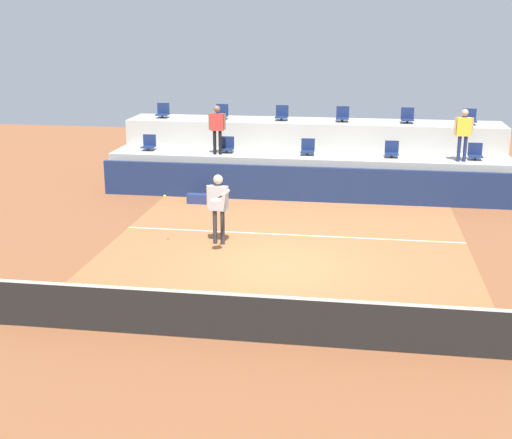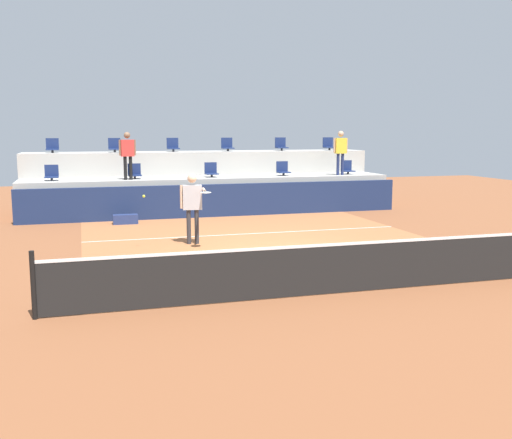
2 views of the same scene
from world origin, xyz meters
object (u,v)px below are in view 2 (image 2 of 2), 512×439
(tennis_player, at_px, (193,201))
(spectator_in_white, at_px, (127,151))
(stadium_chair_upper_right, at_px, (281,145))
(stadium_chair_upper_left, at_px, (115,146))
(stadium_chair_lower_left, at_px, (135,172))
(stadium_chair_lower_far_right, at_px, (347,168))
(stadium_chair_upper_mid_left, at_px, (173,146))
(spectator_leaning_on_rail, at_px, (341,149))
(stadium_chair_lower_center, at_px, (211,171))
(tennis_ball, at_px, (144,196))
(stadium_chair_upper_far_left, at_px, (52,147))
(stadium_chair_lower_right, at_px, (283,170))
(stadium_chair_upper_far_right, at_px, (329,145))
(stadium_chair_upper_mid_right, at_px, (227,146))
(equipment_bag, at_px, (125,219))
(stadium_chair_lower_far_left, at_px, (52,174))

(tennis_player, xyz_separation_m, spectator_in_white, (-1.17, 5.50, 1.08))
(stadium_chair_upper_right, bearing_deg, tennis_player, -122.98)
(stadium_chair_upper_left, distance_m, tennis_player, 7.91)
(stadium_chair_lower_left, relative_size, stadium_chair_upper_right, 1.00)
(stadium_chair_lower_far_right, bearing_deg, stadium_chair_lower_left, 180.00)
(stadium_chair_upper_mid_left, bearing_deg, spectator_leaning_on_rail, -20.36)
(stadium_chair_lower_center, height_order, stadium_chair_upper_left, stadium_chair_upper_left)
(stadium_chair_upper_right, bearing_deg, stadium_chair_lower_center, -150.89)
(tennis_player, relative_size, tennis_ball, 26.53)
(stadium_chair_upper_far_left, bearing_deg, stadium_chair_lower_right, -12.57)
(stadium_chair_lower_far_right, relative_size, spectator_in_white, 0.33)
(stadium_chair_upper_mid_left, height_order, tennis_player, stadium_chair_upper_mid_left)
(stadium_chair_upper_left, relative_size, tennis_ball, 7.65)
(stadium_chair_upper_left, height_order, stadium_chair_upper_mid_left, same)
(stadium_chair_lower_center, distance_m, stadium_chair_upper_far_right, 5.65)
(stadium_chair_lower_right, relative_size, stadium_chair_lower_far_right, 1.00)
(stadium_chair_upper_right, height_order, tennis_ball, stadium_chair_upper_right)
(stadium_chair_upper_left, height_order, spectator_in_white, spectator_in_white)
(stadium_chair_lower_right, bearing_deg, stadium_chair_upper_mid_right, 132.61)
(stadium_chair_lower_left, relative_size, tennis_ball, 7.65)
(stadium_chair_upper_right, relative_size, tennis_ball, 7.65)
(stadium_chair_upper_left, bearing_deg, stadium_chair_upper_mid_left, 0.00)
(stadium_chair_upper_far_right, xyz_separation_m, spectator_leaning_on_rail, (-0.47, -2.18, -0.09))
(stadium_chair_lower_far_right, relative_size, equipment_bag, 0.68)
(stadium_chair_lower_left, distance_m, stadium_chair_upper_mid_right, 4.22)
(stadium_chair_lower_right, height_order, stadium_chair_upper_mid_left, stadium_chair_upper_mid_left)
(stadium_chair_lower_left, bearing_deg, stadium_chair_upper_right, 16.93)
(stadium_chair_upper_right, xyz_separation_m, spectator_in_white, (-6.16, -2.18, -0.12))
(stadium_chair_lower_far_right, bearing_deg, stadium_chair_upper_right, 138.68)
(stadium_chair_lower_right, bearing_deg, stadium_chair_upper_mid_left, 154.45)
(stadium_chair_upper_far_right, distance_m, spectator_leaning_on_rail, 2.24)
(stadium_chair_lower_far_right, xyz_separation_m, tennis_ball, (-8.29, -6.29, -0.15))
(tennis_player, xyz_separation_m, spectator_leaning_on_rail, (6.56, 5.50, 1.11))
(tennis_ball, bearing_deg, stadium_chair_upper_mid_left, 76.52)
(tennis_player, xyz_separation_m, tennis_ball, (-1.26, -0.41, 0.20))
(stadium_chair_upper_far_left, bearing_deg, equipment_bag, -59.92)
(stadium_chair_lower_far_left, xyz_separation_m, stadium_chair_upper_far_left, (-0.01, 1.80, 0.85))
(stadium_chair_lower_left, height_order, stadium_chair_lower_far_right, same)
(stadium_chair_lower_center, distance_m, stadium_chair_upper_mid_right, 2.24)
(stadium_chair_lower_right, bearing_deg, stadium_chair_lower_far_left, 180.00)
(spectator_leaning_on_rail, bearing_deg, stadium_chair_lower_right, 169.73)
(stadium_chair_upper_mid_right, bearing_deg, stadium_chair_upper_left, 180.00)
(stadium_chair_upper_far_left, relative_size, equipment_bag, 0.68)
(tennis_ball, bearing_deg, stadium_chair_upper_left, 91.48)
(stadium_chair_lower_right, bearing_deg, tennis_ball, -132.21)
(stadium_chair_lower_far_right, distance_m, stadium_chair_upper_mid_right, 4.69)
(stadium_chair_lower_left, bearing_deg, stadium_chair_lower_far_right, 0.00)
(stadium_chair_lower_far_right, relative_size, tennis_player, 0.29)
(stadium_chair_upper_mid_left, xyz_separation_m, stadium_chair_upper_right, (4.31, 0.00, 0.00))
(stadium_chair_upper_mid_right, distance_m, stadium_chair_upper_right, 2.20)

